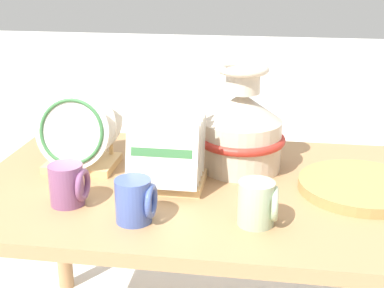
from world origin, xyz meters
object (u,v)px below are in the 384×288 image
dish_rack_square_plates (167,157)px  wicker_charger_stack (361,186)px  mug_cobalt_glaze (135,201)px  dish_rack_round_plates (80,139)px  mug_plum_glaze (69,185)px  ceramic_vase (241,128)px  mug_sage_glaze (258,203)px

dish_rack_square_plates → wicker_charger_stack: bearing=4.1°
wicker_charger_stack → mug_cobalt_glaze: bearing=-155.0°
mug_cobalt_glaze → dish_rack_round_plates: bearing=129.2°
mug_plum_glaze → mug_cobalt_glaze: (0.18, -0.06, 0.00)m
ceramic_vase → mug_plum_glaze: 0.50m
ceramic_vase → wicker_charger_stack: 0.35m
mug_cobalt_glaze → mug_sage_glaze: bearing=5.9°
mug_plum_glaze → mug_sage_glaze: (0.46, -0.03, 0.00)m
dish_rack_square_plates → mug_cobalt_glaze: 0.22m
wicker_charger_stack → mug_plum_glaze: bearing=-165.4°
dish_rack_round_plates → mug_sage_glaze: (0.51, -0.26, -0.04)m
mug_sage_glaze → dish_rack_square_plates: bearing=143.2°
dish_rack_square_plates → mug_plum_glaze: size_ratio=1.98×
ceramic_vase → mug_cobalt_glaze: 0.43m
dish_rack_round_plates → mug_plum_glaze: size_ratio=2.23×
mug_plum_glaze → ceramic_vase: bearing=37.0°
ceramic_vase → dish_rack_round_plates: bearing=-170.8°
mug_cobalt_glaze → dish_rack_square_plates: bearing=81.6°
mug_sage_glaze → wicker_charger_stack: bearing=40.6°
dish_rack_square_plates → wicker_charger_stack: size_ratio=0.64×
mug_sage_glaze → mug_cobalt_glaze: bearing=-174.1°
ceramic_vase → dish_rack_square_plates: size_ratio=1.46×
mug_plum_glaze → mug_sage_glaze: bearing=-4.1°
ceramic_vase → dish_rack_square_plates: (-0.18, -0.15, -0.04)m
wicker_charger_stack → mug_plum_glaze: mug_plum_glaze is taller
wicker_charger_stack → mug_plum_glaze: (-0.72, -0.19, 0.04)m
dish_rack_round_plates → dish_rack_square_plates: dish_rack_round_plates is taller
dish_rack_square_plates → mug_sage_glaze: (0.25, -0.18, -0.03)m
dish_rack_round_plates → mug_cobalt_glaze: size_ratio=2.23×
mug_cobalt_glaze → mug_sage_glaze: same height
dish_rack_round_plates → dish_rack_square_plates: bearing=-16.0°
ceramic_vase → dish_rack_round_plates: size_ratio=1.29×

